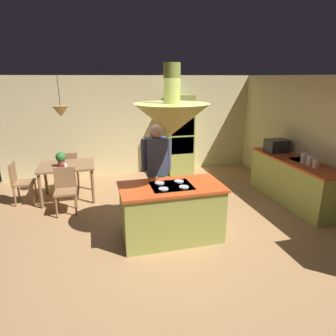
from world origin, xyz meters
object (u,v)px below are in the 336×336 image
person_at_island (156,167)px  canister_sugar (310,160)px  oven_tower (179,135)px  dining_table (67,169)px  canister_tea (304,158)px  chair_facing_island (65,187)px  kitchen_island (171,212)px  microwave_on_counter (277,146)px  cup_on_table (65,166)px  chair_at_corner (19,180)px  chair_by_back_wall (70,167)px  potted_plant_on_table (61,158)px  canister_flour (317,163)px

person_at_island → canister_sugar: 2.94m
oven_tower → person_at_island: bearing=-114.9°
dining_table → canister_tea: 4.80m
dining_table → chair_facing_island: chair_facing_island is taller
kitchen_island → microwave_on_counter: size_ratio=3.51×
chair_facing_island → microwave_on_counter: bearing=0.6°
cup_on_table → microwave_on_counter: 4.57m
chair_facing_island → oven_tower: bearing=32.8°
oven_tower → dining_table: 3.05m
kitchen_island → dining_table: size_ratio=1.44×
canister_sugar → chair_at_corner: bearing=162.9°
cup_on_table → canister_tea: size_ratio=0.47×
oven_tower → chair_by_back_wall: 2.89m
potted_plant_on_table → canister_flour: (4.63, -1.77, 0.06)m
kitchen_island → potted_plant_on_table: (-1.79, 2.00, 0.47)m
kitchen_island → canister_sugar: (2.84, 0.41, 0.55)m
chair_by_back_wall → canister_flour: (4.54, -2.53, 0.48)m
oven_tower → canister_sugar: (1.74, -2.83, -0.04)m
chair_facing_island → chair_at_corner: bearing=144.7°
oven_tower → cup_on_table: 3.13m
cup_on_table → chair_by_back_wall: bearing=89.7°
chair_by_back_wall → canister_flour: bearing=150.8°
chair_by_back_wall → cup_on_table: size_ratio=9.67×
person_at_island → canister_tea: 2.93m
chair_by_back_wall → microwave_on_counter: bearing=164.3°
person_at_island → potted_plant_on_table: bearing=142.3°
cup_on_table → microwave_on_counter: (4.54, -0.40, 0.24)m
kitchen_island → person_at_island: 0.89m
chair_by_back_wall → canister_sugar: bearing=152.6°
canister_tea → microwave_on_counter: microwave_on_counter is taller
canister_tea → chair_facing_island: bearing=169.4°
oven_tower → canister_sugar: size_ratio=10.44×
dining_table → microwave_on_counter: 4.60m
canister_sugar → canister_tea: bearing=90.0°
chair_facing_island → canister_flour: canister_flour is taller
chair_facing_island → canister_flour: 4.72m
oven_tower → canister_flour: (1.74, -3.01, -0.06)m
kitchen_island → dining_table: kitchen_island is taller
oven_tower → canister_sugar: bearing=-58.4°
chair_at_corner → cup_on_table: size_ratio=9.67×
dining_table → potted_plant_on_table: 0.30m
potted_plant_on_table → canister_tea: 4.84m
dining_table → canister_tea: canister_tea is taller
oven_tower → canister_flour: 3.48m
dining_table → canister_sugar: size_ratio=5.61×
kitchen_island → person_at_island: size_ratio=0.92×
chair_facing_island → canister_flour: (4.54, -1.21, 0.48)m
kitchen_island → chair_by_back_wall: bearing=121.6°
dining_table → potted_plant_on_table: potted_plant_on_table is taller
person_at_island → chair_facing_island: (-1.62, 0.75, -0.51)m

